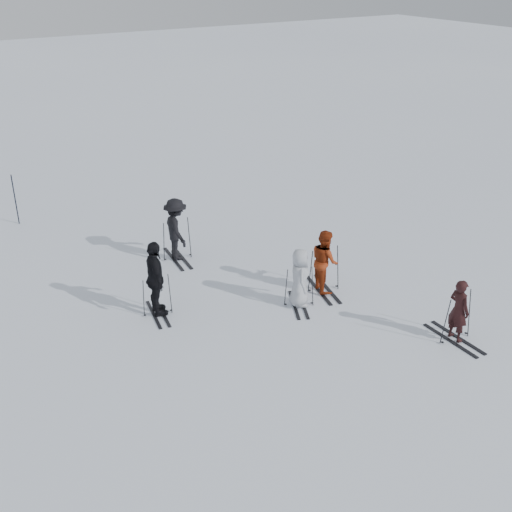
{
  "coord_description": "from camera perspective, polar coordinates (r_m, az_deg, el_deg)",
  "views": [
    {
      "loc": [
        -8.19,
        -12.36,
        8.54
      ],
      "look_at": [
        0.0,
        1.0,
        1.0
      ],
      "focal_mm": 45.0,
      "sensor_mm": 36.0,
      "label": 1
    }
  ],
  "objects": [
    {
      "name": "skis_uphill_left",
      "position": [
        16.56,
        -8.81,
        -3.47
      ],
      "size": [
        1.65,
        1.06,
        1.12
      ],
      "primitive_type": null,
      "rotation": [
        0.0,
        0.0,
        1.4
      ],
      "color": "black",
      "rests_on": "ground"
    },
    {
      "name": "skier_uphill_left",
      "position": [
        16.35,
        -8.91,
        -2.11
      ],
      "size": [
        0.69,
        1.24,
        2.01
      ],
      "primitive_type": "imported",
      "rotation": [
        0.0,
        0.0,
        1.4
      ],
      "color": "black",
      "rests_on": "ground"
    },
    {
      "name": "skis_uphill_far",
      "position": [
        19.41,
        -7.06,
        1.51
      ],
      "size": [
        1.9,
        1.15,
        1.31
      ],
      "primitive_type": null,
      "rotation": [
        0.0,
        0.0,
        1.46
      ],
      "color": "black",
      "rests_on": "ground"
    },
    {
      "name": "skis_red",
      "position": [
        17.57,
        6.08,
        -1.12
      ],
      "size": [
        1.98,
        1.37,
        1.32
      ],
      "primitive_type": null,
      "rotation": [
        0.0,
        0.0,
        1.32
      ],
      "color": "black",
      "rests_on": "ground"
    },
    {
      "name": "skier_red",
      "position": [
        17.47,
        6.12,
        -0.49
      ],
      "size": [
        0.85,
        0.99,
        1.75
      ],
      "primitive_type": "imported",
      "rotation": [
        0.0,
        0.0,
        1.32
      ],
      "color": "maroon",
      "rests_on": "ground"
    },
    {
      "name": "skier_uphill_far",
      "position": [
        19.29,
        -7.11,
        2.31
      ],
      "size": [
        0.84,
        1.3,
        1.9
      ],
      "primitive_type": "imported",
      "rotation": [
        0.0,
        0.0,
        1.46
      ],
      "color": "black",
      "rests_on": "ground"
    },
    {
      "name": "skier_near_dark",
      "position": [
        15.95,
        17.55,
        -4.7
      ],
      "size": [
        0.39,
        0.58,
        1.58
      ],
      "primitive_type": "imported",
      "rotation": [
        0.0,
        0.0,
        1.56
      ],
      "color": "black",
      "rests_on": "ground"
    },
    {
      "name": "skis_near_dark",
      "position": [
        16.03,
        17.48,
        -5.15
      ],
      "size": [
        1.79,
        0.97,
        1.29
      ],
      "primitive_type": null,
      "rotation": [
        0.0,
        0.0,
        1.56
      ],
      "color": "black",
      "rests_on": "ground"
    },
    {
      "name": "piste_marker",
      "position": [
        23.21,
        -20.62,
        4.72
      ],
      "size": [
        0.05,
        0.05,
        1.75
      ],
      "primitive_type": "cylinder",
      "rotation": [
        0.0,
        0.0,
        -0.21
      ],
      "color": "black",
      "rests_on": "ground"
    },
    {
      "name": "skier_grey",
      "position": [
        16.7,
        3.89,
        -2.01
      ],
      "size": [
        0.79,
        0.92,
        1.59
      ],
      "primitive_type": "imported",
      "rotation": [
        0.0,
        0.0,
        1.13
      ],
      "color": "#AAADB3",
      "rests_on": "ground"
    },
    {
      "name": "ground",
      "position": [
        17.12,
        1.75,
        -4.26
      ],
      "size": [
        120.0,
        120.0,
        0.0
      ],
      "primitive_type": "plane",
      "color": "silver",
      "rests_on": "ground"
    },
    {
      "name": "skis_grey",
      "position": [
        16.81,
        3.87,
        -2.69
      ],
      "size": [
        1.77,
        1.41,
        1.14
      ],
      "primitive_type": null,
      "rotation": [
        0.0,
        0.0,
        1.13
      ],
      "color": "black",
      "rests_on": "ground"
    }
  ]
}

